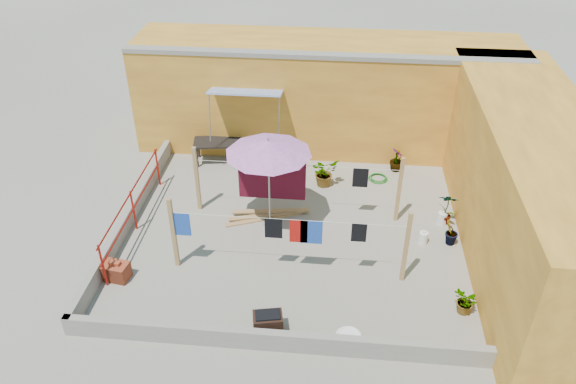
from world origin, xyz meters
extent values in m
plane|color=#9E998E|center=(0.00, 0.00, 0.00)|extent=(80.00, 80.00, 0.00)
cube|color=gold|center=(0.50, 4.70, 1.60)|extent=(11.00, 2.40, 3.20)
cube|color=gray|center=(0.50, 3.65, 3.15)|extent=(11.00, 0.35, 0.12)
cube|color=#2D51B2|center=(-1.60, 3.15, 2.25)|extent=(2.00, 0.79, 0.22)
cylinder|color=gray|center=(-2.55, 2.78, 1.60)|extent=(0.03, 0.30, 1.28)
cylinder|color=gray|center=(-0.65, 2.78, 1.60)|extent=(0.03, 0.30, 1.28)
cube|color=gold|center=(5.20, 0.00, 1.60)|extent=(2.40, 9.00, 3.20)
cube|color=gray|center=(0.00, -3.58, 0.22)|extent=(8.30, 0.16, 0.44)
cube|color=gray|center=(-4.08, 0.00, 0.22)|extent=(0.16, 7.30, 0.44)
cylinder|color=#A41810|center=(-3.85, -2.20, 0.55)|extent=(0.05, 0.05, 1.10)
cylinder|color=#A41810|center=(-3.85, -0.20, 0.55)|extent=(0.05, 0.05, 1.10)
cylinder|color=#A41810|center=(-3.85, 1.80, 0.55)|extent=(0.05, 0.05, 1.10)
cylinder|color=#A41810|center=(-3.85, -0.20, 1.05)|extent=(0.04, 4.20, 0.04)
cylinder|color=#A41810|center=(-3.85, -0.20, 0.60)|extent=(0.04, 4.20, 0.04)
cube|color=tan|center=(-2.50, -1.40, 0.90)|extent=(0.09, 0.09, 1.80)
cube|color=tan|center=(2.50, -1.40, 0.90)|extent=(0.09, 0.09, 1.80)
cube|color=tan|center=(2.50, 0.80, 0.90)|extent=(0.09, 0.09, 1.80)
cube|color=tan|center=(-2.50, 0.80, 0.90)|extent=(0.09, 0.09, 1.80)
cylinder|color=silver|center=(0.00, -1.40, 1.45)|extent=(5.00, 0.01, 0.01)
cylinder|color=silver|center=(0.00, 0.80, 1.45)|extent=(5.00, 0.01, 0.01)
cube|color=#4A0C1B|center=(-0.60, 0.80, 1.01)|extent=(1.65, 0.22, 0.99)
cube|color=black|center=(1.54, 0.80, 1.19)|extent=(0.37, 0.02, 0.53)
cube|color=#5C2320|center=(-1.09, 0.80, 1.23)|extent=(0.40, 0.02, 0.44)
cube|color=#1F47AC|center=(-2.30, -1.40, 1.16)|extent=(0.39, 0.02, 0.59)
cube|color=black|center=(-0.31, -1.40, 1.20)|extent=(0.37, 0.02, 0.50)
cube|color=#AD110D|center=(0.23, -1.40, 1.16)|extent=(0.38, 0.02, 0.58)
cube|color=#1F47AC|center=(0.50, -1.40, 1.15)|extent=(0.47, 0.02, 0.59)
cube|color=black|center=(1.49, -1.40, 1.22)|extent=(0.32, 0.02, 0.46)
cylinder|color=gray|center=(-0.61, 0.30, 0.03)|extent=(0.36, 0.36, 0.06)
cylinder|color=gray|center=(-0.61, 0.30, 1.16)|extent=(0.04, 0.04, 2.31)
cone|color=#D773BE|center=(-0.61, 0.30, 2.19)|extent=(2.63, 2.63, 0.32)
cylinder|color=gray|center=(-0.61, 0.30, 2.37)|extent=(0.04, 0.04, 0.10)
cube|color=black|center=(-2.46, 3.20, 0.64)|extent=(1.51, 0.93, 0.05)
cube|color=black|center=(-3.03, 2.82, 0.31)|extent=(0.05, 0.05, 0.62)
cube|color=black|center=(-3.12, 3.38, 0.31)|extent=(0.05, 0.05, 0.62)
cube|color=black|center=(-1.80, 3.02, 0.31)|extent=(0.05, 0.05, 0.62)
cube|color=black|center=(-1.89, 3.58, 0.31)|extent=(0.05, 0.05, 0.62)
cube|color=#AC4327|center=(-3.70, -1.97, 0.19)|extent=(0.59, 0.47, 0.39)
cube|color=#9D4724|center=(-3.70, -1.97, 0.43)|extent=(0.26, 0.15, 0.08)
cube|color=tan|center=(-0.80, 0.47, 0.02)|extent=(1.87, 0.86, 0.04)
cube|color=tan|center=(-0.72, 0.59, 0.06)|extent=(1.91, 0.70, 0.04)
cube|color=tan|center=(-0.64, 0.71, 0.11)|extent=(1.96, 0.44, 0.04)
cube|color=black|center=(-0.21, -3.20, 0.24)|extent=(0.63, 0.49, 0.47)
cube|color=black|center=(-0.21, -3.20, 0.49)|extent=(0.52, 0.37, 0.04)
cylinder|color=white|center=(1.36, -3.20, 0.03)|extent=(0.49, 0.49, 0.06)
torus|color=white|center=(1.36, -3.20, 0.06)|extent=(0.52, 0.52, 0.05)
cylinder|color=white|center=(3.09, -0.06, 0.15)|extent=(0.22, 0.22, 0.30)
cylinder|color=white|center=(3.09, -0.06, 0.32)|extent=(0.06, 0.06, 0.05)
cylinder|color=white|center=(3.63, 0.75, 0.16)|extent=(0.24, 0.24, 0.32)
cylinder|color=white|center=(3.63, 0.75, 0.34)|extent=(0.06, 0.06, 0.05)
torus|color=#18701D|center=(2.13, 2.66, 0.02)|extent=(0.54, 0.54, 0.04)
torus|color=#18701D|center=(2.13, 2.66, 0.06)|extent=(0.46, 0.46, 0.04)
imported|color=#255919|center=(0.63, 2.24, 0.40)|extent=(0.94, 0.94, 0.79)
imported|color=#255919|center=(2.65, 3.20, 0.34)|extent=(0.47, 0.47, 0.68)
imported|color=#255919|center=(3.70, 0.77, 0.46)|extent=(0.55, 0.44, 0.91)
imported|color=#255919|center=(3.70, -0.06, 0.34)|extent=(0.48, 0.48, 0.68)
imported|color=#255919|center=(3.70, -2.28, 0.29)|extent=(0.54, 0.59, 0.58)
camera|label=1|loc=(0.92, -10.73, 8.44)|focal=35.00mm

